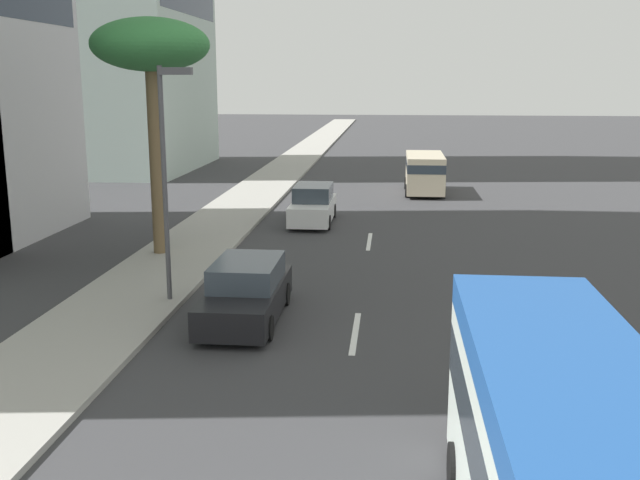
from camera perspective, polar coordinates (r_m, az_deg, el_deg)
ground_plane at (r=36.61m, az=4.23°, el=2.33°), size 198.00×198.00×0.00m
sidewalk_right at (r=37.37m, az=-6.23°, el=2.62°), size 162.00×3.38×0.15m
lane_stripe_mid at (r=19.02m, az=2.75°, el=-7.21°), size 3.20×0.16×0.01m
lane_stripe_far at (r=29.49m, az=3.85°, el=-0.11°), size 3.20×0.16×0.01m
car_lead at (r=19.92m, az=-5.75°, el=-4.06°), size 4.79×1.92×1.60m
van_second at (r=42.22m, az=8.13°, el=5.33°), size 5.23×2.19×2.21m
minibus_third at (r=10.01m, az=17.89°, el=-15.83°), size 6.76×2.29×3.20m
car_fourth at (r=33.15m, az=-0.55°, el=2.72°), size 4.64×1.84×1.71m
palm_tree at (r=26.90m, az=-13.03°, el=14.22°), size 4.11×4.11×8.33m
street_lamp at (r=20.94m, az=-11.78°, el=6.26°), size 0.24×0.97×6.60m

